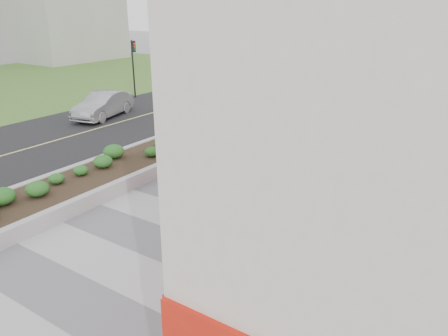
% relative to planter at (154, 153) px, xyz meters
% --- Properties ---
extents(ground, '(160.00, 160.00, 0.00)m').
position_rel_planter_xyz_m(ground, '(5.50, -7.00, -0.42)').
color(ground, gray).
rests_on(ground, ground).
extents(walkway, '(8.00, 36.00, 0.01)m').
position_rel_planter_xyz_m(walkway, '(5.50, -4.00, -0.41)').
color(walkway, '#A8A8AD').
rests_on(walkway, ground).
extents(planter, '(3.00, 18.00, 0.90)m').
position_rel_planter_xyz_m(planter, '(0.00, 0.00, 0.00)').
color(planter, '#9E9EA0').
rests_on(planter, ground).
extents(street, '(10.00, 40.00, 0.00)m').
position_rel_planter_xyz_m(street, '(-6.50, 0.00, -0.42)').
color(street, black).
rests_on(street, ground).
extents(traffic_signal_near, '(0.33, 0.28, 4.20)m').
position_rel_planter_xyz_m(traffic_signal_near, '(-1.73, 10.50, 2.34)').
color(traffic_signal_near, black).
rests_on(traffic_signal_near, ground).
extents(traffic_signal_far, '(0.33, 0.28, 4.20)m').
position_rel_planter_xyz_m(traffic_signal_far, '(-10.93, 10.00, 2.34)').
color(traffic_signal_far, black).
rests_on(traffic_signal_far, ground).
extents(manhole_cover, '(0.44, 0.44, 0.01)m').
position_rel_planter_xyz_m(manhole_cover, '(6.00, -4.00, -0.42)').
color(manhole_cover, '#595654').
rests_on(manhole_cover, ground).
extents(skateboarder, '(0.56, 0.72, 1.47)m').
position_rel_planter_xyz_m(skateboarder, '(6.47, -3.18, 0.33)').
color(skateboarder, beige).
rests_on(skateboarder, ground).
extents(car_silver, '(2.83, 5.00, 1.56)m').
position_rel_planter_xyz_m(car_silver, '(-8.20, 4.44, 0.36)').
color(car_silver, '#9C9DA3').
rests_on(car_silver, ground).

